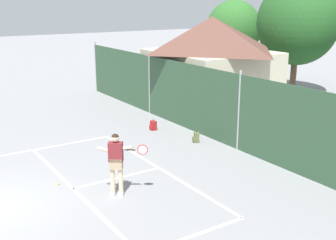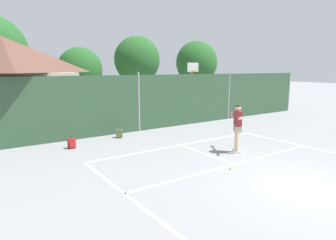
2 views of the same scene
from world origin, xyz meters
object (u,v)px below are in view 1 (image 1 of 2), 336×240
at_px(backpack_red, 153,126).
at_px(tennis_ball, 58,184).
at_px(tennis_player, 116,159).
at_px(backpack_olive, 196,137).

bearing_deg(backpack_red, tennis_ball, -58.06).
xyz_separation_m(tennis_player, tennis_ball, (-1.60, -1.21, -1.08)).
bearing_deg(backpack_olive, backpack_red, -166.56).
bearing_deg(tennis_player, backpack_red, 139.83).
bearing_deg(tennis_player, tennis_ball, -142.89).
height_order(tennis_player, tennis_ball, tennis_player).
distance_m(tennis_player, tennis_ball, 2.28).
height_order(backpack_red, backpack_olive, same).
xyz_separation_m(tennis_ball, backpack_olive, (-1.01, 5.98, 0.16)).
bearing_deg(backpack_red, backpack_olive, 13.44).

